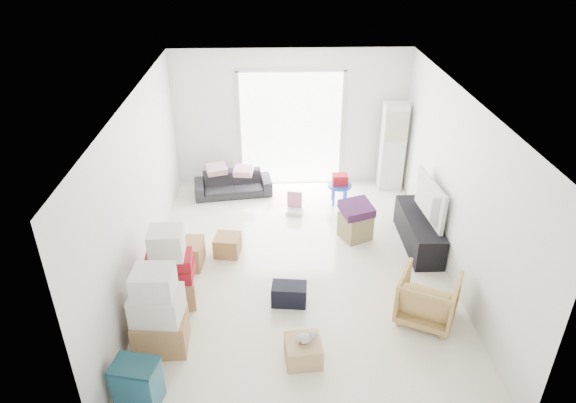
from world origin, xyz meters
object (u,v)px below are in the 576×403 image
Objects in this scene: ac_tower at (393,147)px; wood_crate at (303,351)px; armchair at (428,296)px; tv_console at (419,231)px; kids_table at (340,183)px; ottoman at (355,226)px; sofa at (233,181)px; storage_bins at (138,383)px; television at (421,213)px.

ac_tower is 4.07× the size of wood_crate.
wood_crate is (-1.69, -0.70, -0.23)m from armchair.
kids_table is (-1.12, 1.46, 0.16)m from tv_console.
kids_table reaches higher than ottoman.
ac_tower is 2.95× the size of kids_table.
armchair reaches higher than sofa.
armchair is at bearing -72.21° from ottoman.
ottoman is at bearing -118.00° from ac_tower.
tv_console is at bearing -73.80° from armchair.
ac_tower is 2.14m from tv_console.
armchair reaches higher than kids_table.
sofa is (-3.15, 1.90, 0.03)m from tv_console.
armchair reaches higher than storage_bins.
television is at bearing -38.94° from sofa.
sofa is at bearing 167.84° from kids_table.
armchair is 3.33m from kids_table.
storage_bins is at bearing -142.14° from tv_console.
storage_bins is 0.96× the size of kids_table.
television is at bearing -52.47° from kids_table.
armchair is (-0.35, -1.78, 0.12)m from tv_console.
wood_crate is at bearing 16.69° from storage_bins.
ac_tower is at bearing -67.09° from armchair.
tv_console is 3.61× the size of wood_crate.
wood_crate is at bearing 49.82° from armchair.
storage_bins is at bearing -131.39° from ottoman.
television is at bearing -14.13° from ottoman.
television is 1.52× the size of armchair.
storage_bins is 1.94m from wood_crate.
ac_tower is at bearing 62.00° from ottoman.
tv_console is at bearing -38.94° from sofa.
wood_crate is (-0.92, -3.94, -0.28)m from kids_table.
television is 0.77× the size of sofa.
television is (0.05, -2.05, -0.28)m from ac_tower.
ac_tower reaches higher than armchair.
television is 4.95m from storage_bins.
tv_console is 1.05× the size of sofa.
armchair is 1.69× the size of ottoman.
ac_tower is 3.16m from sofa.
television is at bearing 37.86° from storage_bins.
storage_bins is at bearing -127.15° from ac_tower.
ac_tower is 3.87m from armchair.
storage_bins is at bearing -106.50° from sofa.
wood_crate is at bearing -113.81° from ac_tower.
tv_console is 1.85m from kids_table.
tv_console is 1.82m from armchair.
storage_bins reaches higher than ottoman.
ac_tower reaches higher than television.
storage_bins is at bearing 46.90° from armchair.
sofa is 4.62m from armchair.
television reaches higher than ottoman.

